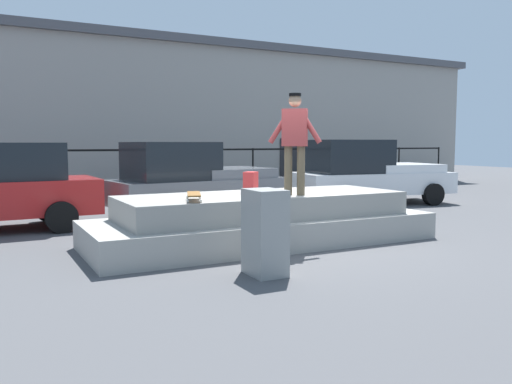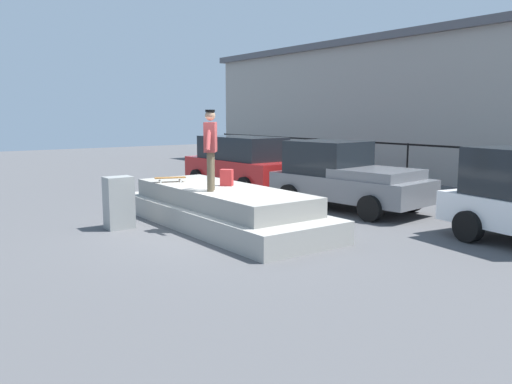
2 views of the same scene
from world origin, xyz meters
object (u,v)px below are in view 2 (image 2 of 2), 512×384
object	(u,v)px
car_red_hatchback_near	(242,162)
utility_box	(119,203)
skateboard	(170,178)
skateboarder	(210,144)
backpack	(227,178)
car_grey_pickup_mid	(344,176)

from	to	relation	value
car_red_hatchback_near	utility_box	distance (m)	6.68
skateboard	utility_box	world-z (taller)	utility_box
skateboarder	backpack	bearing A→B (deg)	123.83
skateboard	backpack	bearing A→B (deg)	28.52
skateboard	car_grey_pickup_mid	size ratio (longest dim) A/B	0.17
backpack	car_red_hatchback_near	xyz separation A→B (m)	(-4.39, 3.45, -0.13)
utility_box	skateboarder	bearing A→B (deg)	47.64
backpack	utility_box	size ratio (longest dim) A/B	0.33
car_red_hatchback_near	utility_box	bearing A→B (deg)	-58.98
skateboarder	utility_box	world-z (taller)	skateboarder
skateboard	backpack	world-z (taller)	backpack
skateboarder	skateboard	xyz separation A→B (m)	(-1.88, -0.04, -0.92)
skateboarder	utility_box	xyz separation A→B (m)	(-1.44, -1.55, -1.32)
skateboard	car_grey_pickup_mid	bearing A→B (deg)	69.30
car_red_hatchback_near	skateboarder	bearing A→B (deg)	-40.54
car_red_hatchback_near	car_grey_pickup_mid	world-z (taller)	car_grey_pickup_mid
backpack	car_grey_pickup_mid	distance (m)	3.64
car_red_hatchback_near	car_grey_pickup_mid	distance (m)	4.65
backpack	utility_box	xyz separation A→B (m)	(-0.95, -2.27, -0.50)
skateboard	car_red_hatchback_near	distance (m)	5.16
car_grey_pickup_mid	utility_box	bearing A→B (deg)	-101.63
backpack	car_grey_pickup_mid	size ratio (longest dim) A/B	0.09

